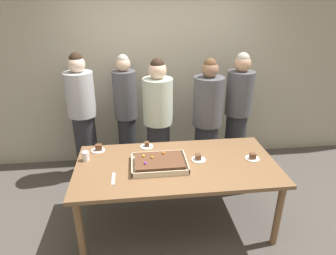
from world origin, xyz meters
TOP-DOWN VIEW (x-y plane):
  - ground_plane at (0.00, 0.00)m, footprint 12.00×12.00m
  - interior_back_panel at (0.00, 1.60)m, footprint 8.00×0.12m
  - party_table at (0.00, 0.00)m, footprint 2.08×1.03m
  - sheet_cake at (-0.18, -0.02)m, footprint 0.56×0.42m
  - plated_slice_near_left at (-0.29, 0.41)m, footprint 0.15×0.15m
  - plated_slice_near_right at (0.82, 0.00)m, footprint 0.15×0.15m
  - plated_slice_far_left at (-0.83, 0.38)m, footprint 0.15×0.15m
  - plated_slice_far_right at (0.24, 0.05)m, footprint 0.15×0.15m
  - drink_cup_nearest at (-0.94, 0.18)m, footprint 0.07×0.07m
  - cake_server_utensil at (-0.64, -0.21)m, footprint 0.03×0.20m
  - person_serving_front at (0.98, 1.00)m, footprint 0.36×0.36m
  - person_green_shirt_behind at (-0.53, 1.22)m, footprint 0.31×0.31m
  - person_striped_tie_right at (0.52, 0.85)m, footprint 0.38×0.38m
  - person_far_right_suit at (-0.12, 0.86)m, footprint 0.37×0.37m
  - person_left_edge_reaching at (-1.10, 1.12)m, footprint 0.37×0.37m

SIDE VIEW (x-z plane):
  - ground_plane at x=0.00m, z-range 0.00..0.00m
  - party_table at x=0.00m, z-range 0.31..1.06m
  - cake_server_utensil at x=-0.64m, z-range 0.76..0.77m
  - plated_slice_near_left at x=-0.29m, z-range 0.74..0.81m
  - plated_slice_far_right at x=0.24m, z-range 0.75..0.81m
  - plated_slice_near_right at x=0.82m, z-range 0.74..0.81m
  - plated_slice_far_left at x=-0.83m, z-range 0.75..0.82m
  - sheet_cake at x=-0.18m, z-range 0.75..0.85m
  - drink_cup_nearest at x=-0.94m, z-range 0.76..0.86m
  - person_striped_tie_right at x=0.52m, z-range 0.02..1.70m
  - person_far_right_suit at x=-0.12m, z-range 0.03..1.72m
  - person_green_shirt_behind at x=-0.53m, z-range 0.04..1.72m
  - person_serving_front at x=0.98m, z-range 0.03..1.74m
  - person_left_edge_reaching at x=-1.10m, z-range 0.03..1.76m
  - interior_back_panel at x=0.00m, z-range 0.00..3.00m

